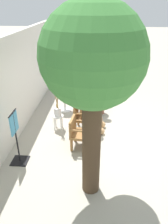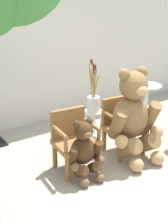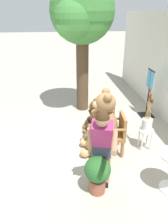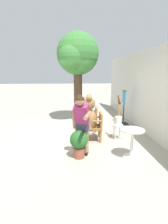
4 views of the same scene
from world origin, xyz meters
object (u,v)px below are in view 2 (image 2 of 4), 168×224
at_px(teddy_bear_large, 134,116).
at_px(teddy_bear_small, 84,150).
at_px(white_stool, 93,117).
at_px(brush_bucket, 94,100).
at_px(round_side_table, 146,98).
at_px(wooden_chair_right, 122,124).
at_px(wooden_chair_left, 73,139).

height_order(teddy_bear_large, teddy_bear_small, teddy_bear_large).
xyz_separation_m(white_stool, brush_bucket, (-0.00, -0.00, 0.30)).
height_order(brush_bucket, round_side_table, brush_bucket).
bearing_deg(white_stool, round_side_table, -0.48).
bearing_deg(round_side_table, wooden_chair_right, -150.47).
bearing_deg(brush_bucket, teddy_bear_small, -131.66).
relative_size(teddy_bear_large, teddy_bear_small, 1.66).
relative_size(wooden_chair_right, brush_bucket, 0.94).
relative_size(wooden_chair_left, round_side_table, 1.19).
xyz_separation_m(teddy_bear_small, brush_bucket, (0.89, 1.00, 0.24)).
distance_m(wooden_chair_left, round_side_table, 2.27).
bearing_deg(white_stool, wooden_chair_left, -140.90).
distance_m(teddy_bear_large, white_stool, 1.03).
bearing_deg(teddy_bear_large, white_stool, 90.77).
bearing_deg(brush_bucket, white_stool, 4.16).
distance_m(wooden_chair_right, white_stool, 0.73).
distance_m(wooden_chair_right, brush_bucket, 0.74).
height_order(white_stool, brush_bucket, brush_bucket).
relative_size(wooden_chair_left, white_stool, 1.87).
distance_m(wooden_chair_left, teddy_bear_small, 0.29).
bearing_deg(wooden_chair_right, brush_bucket, 92.07).
height_order(teddy_bear_small, white_stool, teddy_bear_small).
bearing_deg(teddy_bear_small, round_side_table, 24.63).
xyz_separation_m(wooden_chair_right, round_side_table, (1.25, 0.71, -0.01)).
bearing_deg(round_side_table, teddy_bear_small, -155.37).
bearing_deg(wooden_chair_right, teddy_bear_large, -92.76).
xyz_separation_m(teddy_bear_small, round_side_table, (2.17, 0.99, 0.03)).
bearing_deg(teddy_bear_small, wooden_chair_right, 17.33).
bearing_deg(wooden_chair_right, wooden_chair_left, -179.99).
xyz_separation_m(teddy_bear_large, brush_bucket, (-0.01, 0.97, -0.03)).
bearing_deg(teddy_bear_large, teddy_bear_small, -178.09).
relative_size(teddy_bear_small, brush_bucket, 0.93).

